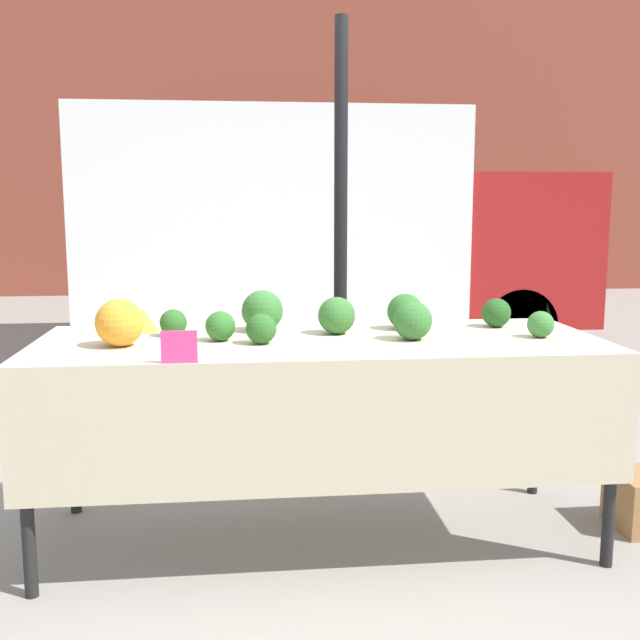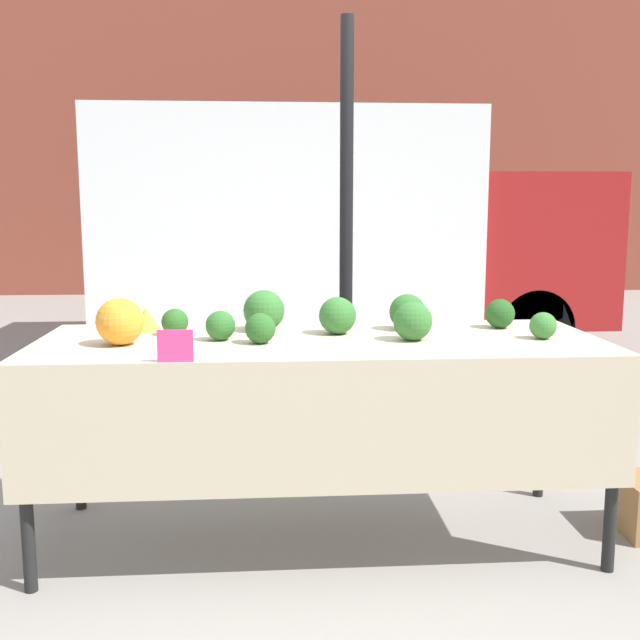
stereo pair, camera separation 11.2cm
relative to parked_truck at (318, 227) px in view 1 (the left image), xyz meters
name	(u,v)px [view 1 (the left image)]	position (x,y,z in m)	size (l,w,h in m)	color
ground_plane	(320,536)	(-0.44, -4.30, -1.22)	(40.00, 40.00, 0.00)	gray
building_facade	(258,96)	(-0.44, 5.08, 1.94)	(16.00, 0.60, 6.33)	brown
tent_pole	(341,253)	(-0.25, -3.50, -0.02)	(0.07, 0.07, 2.39)	black
parked_truck	(318,227)	(0.00, 0.00, 0.00)	(4.74, 2.08, 2.29)	white
market_table	(322,365)	(-0.44, -4.37, -0.43)	(2.38, 0.90, 0.89)	beige
orange_cauliflower	(119,323)	(-1.26, -4.39, -0.24)	(0.19, 0.19, 0.19)	orange
romanesco_head	(143,320)	(-1.21, -4.05, -0.28)	(0.13, 0.13, 0.11)	#93B238
broccoli_head_0	(337,316)	(-0.36, -4.20, -0.25)	(0.16, 0.16, 0.16)	#336B2D
broccoli_head_1	(220,326)	(-0.86, -4.31, -0.27)	(0.12, 0.12, 0.12)	#2D6628
broccoli_head_2	(262,311)	(-0.68, -4.09, -0.24)	(0.18, 0.18, 0.18)	#336B2D
broccoli_head_3	(405,312)	(-0.03, -4.11, -0.25)	(0.16, 0.16, 0.16)	#2D6628
broccoli_head_4	(261,329)	(-0.69, -4.40, -0.27)	(0.13, 0.13, 0.13)	#285B23
broccoli_head_5	(413,321)	(-0.06, -4.37, -0.25)	(0.16, 0.16, 0.16)	#336B2D
broccoli_head_6	(173,323)	(-1.06, -4.17, -0.27)	(0.12, 0.12, 0.12)	#285B23
broccoli_head_7	(541,324)	(0.50, -4.38, -0.27)	(0.11, 0.11, 0.11)	#387533
broccoli_head_8	(496,313)	(0.40, -4.09, -0.26)	(0.13, 0.13, 0.13)	#23511E
price_sign	(179,347)	(-1.00, -4.74, -0.27)	(0.13, 0.01, 0.12)	#E53D84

